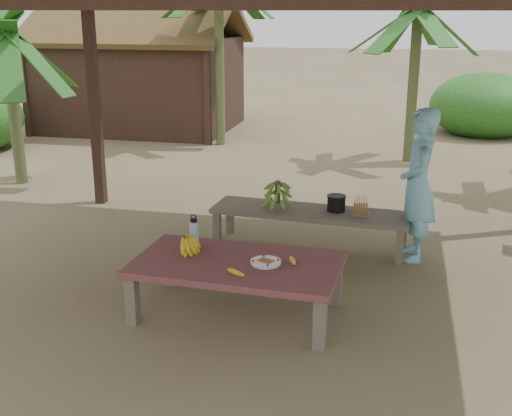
% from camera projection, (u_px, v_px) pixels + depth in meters
% --- Properties ---
extents(ground, '(80.00, 80.00, 0.00)m').
position_uv_depth(ground, '(259.00, 286.00, 6.33)').
color(ground, brown).
rests_on(ground, ground).
extents(work_table, '(1.85, 1.09, 0.50)m').
position_uv_depth(work_table, '(237.00, 268.00, 5.64)').
color(work_table, brown).
rests_on(work_table, ground).
extents(bench, '(2.24, 0.75, 0.45)m').
position_uv_depth(bench, '(309.00, 215.00, 7.23)').
color(bench, brown).
rests_on(bench, ground).
extents(ripe_banana_bunch, '(0.29, 0.25, 0.17)m').
position_uv_depth(ripe_banana_bunch, '(184.00, 243.00, 5.82)').
color(ripe_banana_bunch, yellow).
rests_on(ripe_banana_bunch, work_table).
extents(plate, '(0.27, 0.27, 0.04)m').
position_uv_depth(plate, '(266.00, 262.00, 5.55)').
color(plate, white).
rests_on(plate, work_table).
extents(loose_banana_front, '(0.18, 0.10, 0.04)m').
position_uv_depth(loose_banana_front, '(236.00, 272.00, 5.33)').
color(loose_banana_front, yellow).
rests_on(loose_banana_front, work_table).
extents(loose_banana_side, '(0.10, 0.15, 0.04)m').
position_uv_depth(loose_banana_side, '(293.00, 260.00, 5.58)').
color(loose_banana_side, yellow).
rests_on(loose_banana_side, work_table).
extents(water_flask, '(0.09, 0.09, 0.32)m').
position_uv_depth(water_flask, '(194.00, 233.00, 5.92)').
color(water_flask, '#3F90C7').
rests_on(water_flask, work_table).
extents(green_banana_stalk, '(0.31, 0.31, 0.33)m').
position_uv_depth(green_banana_stalk, '(278.00, 194.00, 7.26)').
color(green_banana_stalk, '#598C2D').
rests_on(green_banana_stalk, bench).
extents(cooking_pot, '(0.20, 0.20, 0.17)m').
position_uv_depth(cooking_pot, '(336.00, 204.00, 7.16)').
color(cooking_pot, black).
rests_on(cooking_pot, bench).
extents(skewer_rack, '(0.19, 0.09, 0.24)m').
position_uv_depth(skewer_rack, '(361.00, 206.00, 6.97)').
color(skewer_rack, '#A57F47').
rests_on(skewer_rack, bench).
extents(woman, '(0.47, 0.65, 1.65)m').
position_uv_depth(woman, '(418.00, 185.00, 6.81)').
color(woman, '#78C1E3').
rests_on(woman, ground).
extents(hut, '(4.40, 3.43, 2.85)m').
position_uv_depth(hut, '(142.00, 79.00, 14.41)').
color(hut, black).
rests_on(hut, ground).
extents(banana_plant_n, '(1.80, 1.80, 2.89)m').
position_uv_depth(banana_plant_n, '(418.00, 22.00, 10.81)').
color(banana_plant_n, '#596638').
rests_on(banana_plant_n, ground).
extents(banana_plant_w, '(1.80, 1.80, 2.50)m').
position_uv_depth(banana_plant_w, '(7.00, 50.00, 9.49)').
color(banana_plant_w, '#596638').
rests_on(banana_plant_w, ground).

